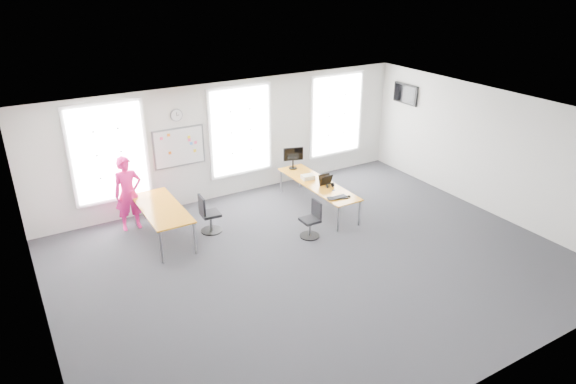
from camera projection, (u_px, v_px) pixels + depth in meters
floor at (315, 262)px, 10.55m from camera, size 10.00×10.00×0.00m
ceiling at (318, 121)px, 9.33m from camera, size 10.00×10.00×0.00m
wall_back at (230, 140)px, 13.08m from camera, size 10.00×0.00×10.00m
wall_front at (483, 303)px, 6.80m from camera, size 10.00×0.00×10.00m
wall_left at (36, 266)px, 7.61m from camera, size 0.00×10.00×10.00m
wall_right at (490, 152)px, 12.27m from camera, size 0.00×10.00×10.00m
window_left at (109, 153)px, 11.58m from camera, size 1.60×0.06×2.20m
window_mid at (241, 131)px, 13.12m from camera, size 1.60×0.06×2.20m
window_right at (336, 115)px, 14.52m from camera, size 1.60×0.06×2.20m
desk_right at (318, 185)px, 12.67m from camera, size 0.73×2.72×0.66m
desk_left at (162, 210)px, 11.19m from camera, size 0.84×2.09×0.76m
chair_right at (312, 221)px, 11.42m from camera, size 0.45×0.45×0.84m
chair_left at (208, 216)px, 11.59m from camera, size 0.48×0.48×0.91m
person at (128, 193)px, 11.57m from camera, size 0.65×0.43×1.74m
whiteboard at (179, 147)px, 12.41m from camera, size 1.20×0.03×0.90m
wall_clock at (176, 115)px, 12.09m from camera, size 0.30×0.04×0.30m
tv at (406, 94)px, 14.28m from camera, size 0.06×0.90×0.55m
keyboard at (338, 198)px, 11.83m from camera, size 0.51×0.31×0.02m
mouse at (349, 196)px, 11.88m from camera, size 0.07×0.10×0.04m
lens_cap at (334, 190)px, 12.24m from camera, size 0.07×0.07×0.01m
headphones at (330, 185)px, 12.38m from camera, size 0.20×0.10×0.11m
laptop_sleeve at (325, 180)px, 12.51m from camera, size 0.33×0.19×0.27m
paper_stack at (308, 177)px, 12.87m from camera, size 0.33×0.26×0.11m
monitor at (293, 156)px, 13.41m from camera, size 0.51×0.21×0.58m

